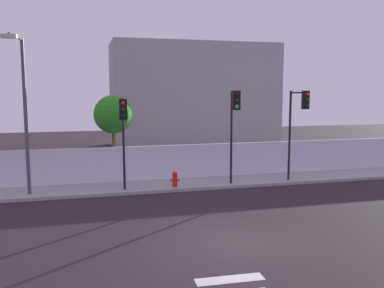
# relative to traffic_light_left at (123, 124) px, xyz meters

# --- Properties ---
(ground_plane) EXTENTS (80.00, 80.00, 0.00)m
(ground_plane) POSITION_rel_traffic_light_left_xyz_m (2.68, -6.77, -3.33)
(ground_plane) COLOR #282124
(sidewalk) EXTENTS (36.00, 2.40, 0.15)m
(sidewalk) POSITION_rel_traffic_light_left_xyz_m (2.68, 1.43, -3.26)
(sidewalk) COLOR #949494
(sidewalk) RESTS_ON ground
(perimeter_wall) EXTENTS (36.00, 0.18, 1.80)m
(perimeter_wall) POSITION_rel_traffic_light_left_xyz_m (2.68, 2.72, -2.28)
(perimeter_wall) COLOR silver
(perimeter_wall) RESTS_ON sidewalk
(traffic_light_left) EXTENTS (0.36, 1.65, 4.33)m
(traffic_light_left) POSITION_rel_traffic_light_left_xyz_m (0.00, 0.00, 0.00)
(traffic_light_left) COLOR black
(traffic_light_left) RESTS_ON sidewalk
(traffic_light_center) EXTENTS (0.35, 1.58, 4.69)m
(traffic_light_center) POSITION_rel_traffic_light_left_xyz_m (8.73, 0.06, 0.25)
(traffic_light_center) COLOR black
(traffic_light_center) RESTS_ON sidewalk
(traffic_light_right) EXTENTS (0.54, 1.72, 4.69)m
(traffic_light_right) POSITION_rel_traffic_light_left_xyz_m (5.28, -0.01, 0.25)
(traffic_light_right) COLOR black
(traffic_light_right) RESTS_ON sidewalk
(street_lamp_curbside) EXTENTS (0.62, 2.14, 6.94)m
(street_lamp_curbside) POSITION_rel_traffic_light_left_xyz_m (-4.25, 0.70, 0.93)
(street_lamp_curbside) COLOR #4C4C51
(street_lamp_curbside) RESTS_ON sidewalk
(fire_hydrant) EXTENTS (0.44, 0.26, 0.76)m
(fire_hydrant) POSITION_rel_traffic_light_left_xyz_m (2.50, 0.71, -2.78)
(fire_hydrant) COLOR red
(fire_hydrant) RESTS_ON sidewalk
(roadside_tree_midleft) EXTENTS (2.06, 2.06, 4.61)m
(roadside_tree_midleft) POSITION_rel_traffic_light_left_xyz_m (-0.19, 3.80, 0.22)
(roadside_tree_midleft) COLOR brown
(roadside_tree_midleft) RESTS_ON ground
(low_building_distant) EXTENTS (14.20, 6.00, 8.89)m
(low_building_distant) POSITION_rel_traffic_light_left_xyz_m (7.71, 16.72, 1.11)
(low_building_distant) COLOR #9B9B9B
(low_building_distant) RESTS_ON ground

